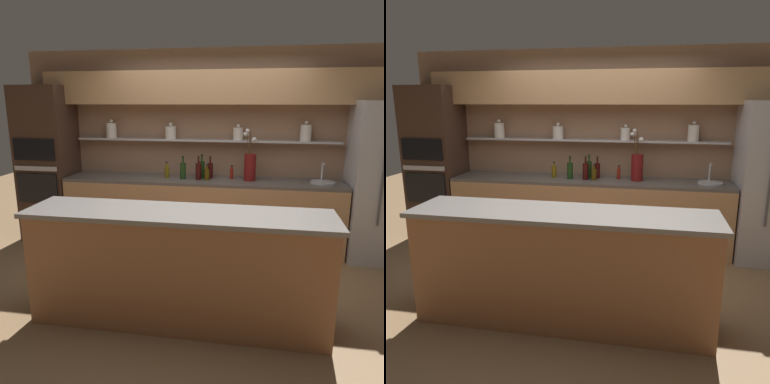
{
  "view_description": "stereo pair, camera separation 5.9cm",
  "coord_description": "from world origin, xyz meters",
  "views": [
    {
      "loc": [
        0.64,
        -3.55,
        1.92
      ],
      "look_at": [
        -0.04,
        0.32,
        0.97
      ],
      "focal_mm": 35.0,
      "sensor_mm": 36.0,
      "label": 1
    },
    {
      "loc": [
        0.7,
        -3.54,
        1.92
      ],
      "look_at": [
        -0.04,
        0.32,
        0.97
      ],
      "focal_mm": 35.0,
      "sensor_mm": 36.0,
      "label": 2
    }
  ],
  "objects": [
    {
      "name": "bottle_wine_4",
      "position": [
        0.03,
        1.33,
        1.03
      ],
      "size": [
        0.07,
        0.07,
        0.29
      ],
      "color": "#380C0C",
      "rests_on": "back_counter_unit"
    },
    {
      "name": "back_counter_unit",
      "position": [
        -0.08,
        1.24,
        0.46
      ],
      "size": [
        3.63,
        0.62,
        0.92
      ],
      "color": "tan",
      "rests_on": "ground_plane"
    },
    {
      "name": "sink_fixture",
      "position": [
        1.46,
        1.25,
        0.94
      ],
      "size": [
        0.31,
        0.31,
        0.25
      ],
      "color": "#B7B7BC",
      "rests_on": "back_counter_unit"
    },
    {
      "name": "bottle_wine_5",
      "position": [
        -0.08,
        1.32,
        1.04
      ],
      "size": [
        0.07,
        0.07,
        0.32
      ],
      "color": "#193814",
      "rests_on": "back_counter_unit"
    },
    {
      "name": "bottle_wine_2",
      "position": [
        -0.11,
        1.21,
        1.03
      ],
      "size": [
        0.08,
        0.08,
        0.31
      ],
      "color": "#380C0C",
      "rests_on": "back_counter_unit"
    },
    {
      "name": "bottle_wine_3",
      "position": [
        -0.32,
        1.21,
        1.03
      ],
      "size": [
        0.08,
        0.08,
        0.3
      ],
      "color": "#193814",
      "rests_on": "back_counter_unit"
    },
    {
      "name": "island_counter",
      "position": [
        0.0,
        -0.61,
        0.51
      ],
      "size": [
        2.61,
        0.61,
        1.02
      ],
      "color": "#99603D",
      "rests_on": "ground_plane"
    },
    {
      "name": "bottle_oil_6",
      "position": [
        0.01,
        1.19,
        1.0
      ],
      "size": [
        0.07,
        0.07,
        0.21
      ],
      "color": "#47380A",
      "rests_on": "back_counter_unit"
    },
    {
      "name": "flower_vase",
      "position": [
        0.55,
        1.26,
        1.12
      ],
      "size": [
        0.17,
        0.15,
        0.66
      ],
      "color": "maroon",
      "rests_on": "back_counter_unit"
    },
    {
      "name": "bottle_oil_0",
      "position": [
        -0.55,
        1.26,
        1.0
      ],
      "size": [
        0.06,
        0.06,
        0.21
      ],
      "color": "brown",
      "rests_on": "back_counter_unit"
    },
    {
      "name": "oven_tower",
      "position": [
        -2.26,
        1.24,
        1.06
      ],
      "size": [
        0.69,
        0.64,
        2.12
      ],
      "color": "#3D281E",
      "rests_on": "ground_plane"
    },
    {
      "name": "ground_plane",
      "position": [
        0.0,
        0.0,
        0.0
      ],
      "size": [
        12.0,
        12.0,
        0.0
      ],
      "primitive_type": "plane",
      "color": "olive"
    },
    {
      "name": "back_wall_unit",
      "position": [
        -0.0,
        1.53,
        1.55
      ],
      "size": [
        5.2,
        0.44,
        2.6
      ],
      "color": "#937056",
      "rests_on": "ground_plane"
    },
    {
      "name": "bottle_sauce_1",
      "position": [
        0.31,
        1.33,
        1.0
      ],
      "size": [
        0.05,
        0.05,
        0.18
      ],
      "color": "maroon",
      "rests_on": "back_counter_unit"
    }
  ]
}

